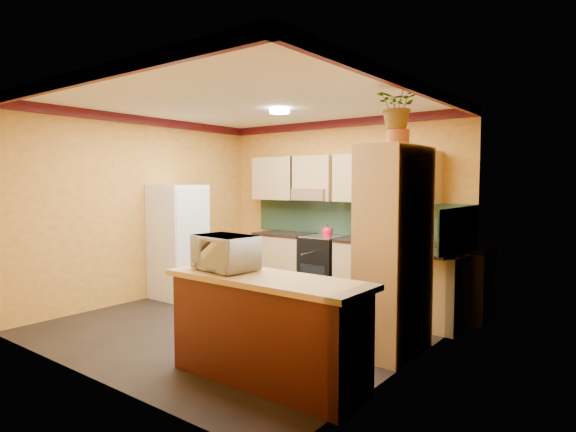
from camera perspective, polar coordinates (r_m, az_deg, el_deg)
The scene contains 15 objects.
room_shell at distance 6.06m, azimuth -2.73°, elevation 7.34°, with size 4.24×4.24×2.72m.
base_cabinets_back at distance 7.13m, azimuth 8.43°, elevation -6.51°, with size 3.65×0.60×0.88m, color tan.
countertop_back at distance 7.06m, azimuth 8.47°, elevation -2.84°, with size 3.65×0.62×0.04m, color black.
stove at distance 7.45m, azimuth 4.20°, elevation -5.91°, with size 0.58×0.58×0.91m, color black.
kettle at distance 7.28m, azimuth 4.67°, elevation -1.81°, with size 0.17×0.17×0.18m, color red, non-canonical shape.
sink at distance 6.72m, azimuth 14.27°, elevation -2.97°, with size 0.48×0.40×0.03m, color silver.
base_cabinets_right at distance 6.09m, azimuth 16.39°, elevation -8.44°, with size 0.60×0.80×0.88m, color tan.
countertop_right at distance 6.01m, azimuth 16.47°, elevation -4.16°, with size 0.62×0.80×0.04m, color black.
fridge at distance 7.41m, azimuth -12.89°, elevation -2.96°, with size 0.68×0.66×1.70m, color white.
pantry at distance 4.97m, azimuth 12.48°, elevation -4.03°, with size 0.48×0.90×2.10m, color tan.
fern_pot at distance 4.99m, azimuth 12.93°, elevation 9.01°, with size 0.22×0.22×0.16m, color #9A4C25.
fern at distance 5.02m, azimuth 12.98°, elevation 12.60°, with size 0.42×0.37×0.47m, color tan.
breakfast_bar at distance 4.29m, azimuth -2.57°, elevation -13.59°, with size 1.80×0.55×0.88m, color #4C1B11.
bar_top at distance 4.17m, azimuth -2.59°, elevation -7.49°, with size 1.90×0.65×0.05m, color tan.
microwave at distance 4.47m, azimuth -7.51°, elevation -4.32°, with size 0.58×0.39×0.32m, color white.
Camera 1 is at (3.92, -4.33, 1.74)m, focal length 30.00 mm.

